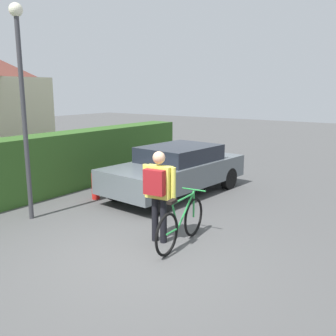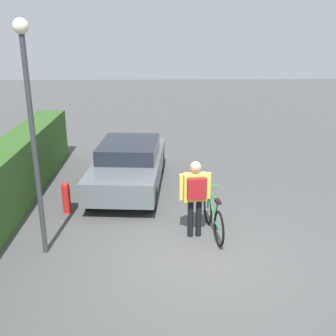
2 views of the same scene
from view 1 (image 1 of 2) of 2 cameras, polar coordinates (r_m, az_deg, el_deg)
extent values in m
plane|color=#4D4D4D|center=(6.81, -4.58, -13.07)|extent=(60.00, 60.00, 0.00)
cube|color=slate|center=(10.39, 1.13, -0.68)|extent=(4.45, 2.15, 0.61)
cube|color=#1E232D|center=(10.43, 1.75, 2.23)|extent=(2.21, 1.76, 0.41)
cylinder|color=black|center=(12.08, 2.50, -0.41)|extent=(0.64, 0.23, 0.62)
cylinder|color=black|center=(11.18, 9.14, -1.54)|extent=(0.64, 0.23, 0.62)
cylinder|color=black|center=(9.97, -7.88, -3.13)|extent=(0.64, 0.23, 0.62)
cylinder|color=black|center=(8.87, -0.76, -4.90)|extent=(0.64, 0.23, 0.62)
torus|color=black|center=(7.55, 3.86, -7.36)|extent=(0.77, 0.13, 0.77)
torus|color=black|center=(6.67, -0.16, -9.96)|extent=(0.77, 0.13, 0.77)
cylinder|color=#268C3F|center=(7.19, 2.74, -6.19)|extent=(0.68, 0.11, 0.58)
cylinder|color=#268C3F|center=(6.83, 1.06, -7.23)|extent=(0.26, 0.06, 0.55)
cylinder|color=#268C3F|center=(7.01, 2.25, -4.64)|extent=(0.83, 0.12, 0.04)
cylinder|color=#268C3F|center=(6.84, 0.69, -9.49)|extent=(0.40, 0.08, 0.06)
cylinder|color=#268C3F|center=(7.47, 3.88, -5.44)|extent=(0.04, 0.04, 0.53)
cube|color=black|center=(6.64, 0.61, -5.06)|extent=(0.23, 0.12, 0.06)
cylinder|color=#268C3F|center=(7.39, 3.91, -3.26)|extent=(0.08, 0.50, 0.03)
cylinder|color=black|center=(7.29, -1.95, -7.66)|extent=(0.13, 0.13, 0.86)
cylinder|color=black|center=(7.20, -0.71, -7.90)|extent=(0.13, 0.13, 0.86)
cube|color=#D8CC4C|center=(7.03, -1.36, -2.11)|extent=(0.26, 0.52, 0.61)
sphere|color=tan|center=(6.94, -1.38, 1.56)|extent=(0.23, 0.23, 0.23)
cylinder|color=#D8CC4C|center=(7.18, -3.44, -1.71)|extent=(0.09, 0.09, 0.58)
cylinder|color=#D8CC4C|center=(6.88, 0.81, -2.28)|extent=(0.09, 0.09, 0.58)
cube|color=maroon|center=(6.89, -2.03, -2.15)|extent=(0.20, 0.42, 0.46)
cylinder|color=#38383D|center=(8.74, -20.75, 6.40)|extent=(0.10, 0.10, 4.31)
sphere|color=#F2EDCC|center=(8.85, -21.89, 21.20)|extent=(0.28, 0.28, 0.28)
cylinder|color=red|center=(10.19, -10.84, -2.69)|extent=(0.20, 0.20, 0.70)
sphere|color=red|center=(10.10, -10.92, -0.65)|extent=(0.18, 0.18, 0.18)
camera|label=2|loc=(5.76, -85.86, 16.67)|focal=43.40mm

